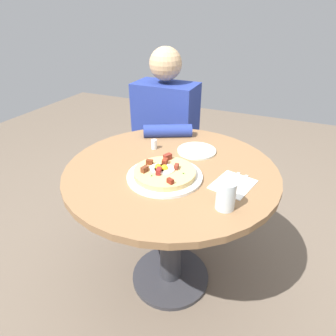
{
  "coord_description": "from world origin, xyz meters",
  "views": [
    {
      "loc": [
        -0.44,
        1.01,
        1.33
      ],
      "look_at": [
        -0.01,
        0.05,
        0.73
      ],
      "focal_mm": 30.72,
      "sensor_mm": 36.0,
      "label": 1
    }
  ],
  "objects_px": {
    "water_glass": "(226,195)",
    "fork": "(229,182)",
    "dining_table": "(171,198)",
    "knife": "(237,185)",
    "person_seated": "(166,148)",
    "pizza_plate": "(165,176)",
    "breakfast_pizza": "(164,172)",
    "salt_shaker": "(154,144)",
    "bread_plate": "(197,151)"
  },
  "relations": [
    {
      "from": "dining_table",
      "to": "person_seated",
      "type": "distance_m",
      "value": 0.62
    },
    {
      "from": "bread_plate",
      "to": "fork",
      "type": "xyz_separation_m",
      "value": [
        -0.21,
        0.22,
        0.0
      ]
    },
    {
      "from": "dining_table",
      "to": "knife",
      "type": "height_order",
      "value": "knife"
    },
    {
      "from": "person_seated",
      "to": "knife",
      "type": "relative_size",
      "value": 6.31
    },
    {
      "from": "knife",
      "to": "person_seated",
      "type": "bearing_deg",
      "value": -122.18
    },
    {
      "from": "knife",
      "to": "breakfast_pizza",
      "type": "bearing_deg",
      "value": -65.88
    },
    {
      "from": "person_seated",
      "to": "water_glass",
      "type": "relative_size",
      "value": 10.7
    },
    {
      "from": "dining_table",
      "to": "pizza_plate",
      "type": "relative_size",
      "value": 2.99
    },
    {
      "from": "breakfast_pizza",
      "to": "salt_shaker",
      "type": "xyz_separation_m",
      "value": [
        0.16,
        -0.23,
        -0.0
      ]
    },
    {
      "from": "dining_table",
      "to": "knife",
      "type": "bearing_deg",
      "value": 173.17
    },
    {
      "from": "dining_table",
      "to": "bread_plate",
      "type": "bearing_deg",
      "value": -105.2
    },
    {
      "from": "breakfast_pizza",
      "to": "knife",
      "type": "bearing_deg",
      "value": -169.46
    },
    {
      "from": "breakfast_pizza",
      "to": "salt_shaker",
      "type": "height_order",
      "value": "breakfast_pizza"
    },
    {
      "from": "person_seated",
      "to": "breakfast_pizza",
      "type": "distance_m",
      "value": 0.74
    },
    {
      "from": "fork",
      "to": "knife",
      "type": "distance_m",
      "value": 0.04
    },
    {
      "from": "pizza_plate",
      "to": "breakfast_pizza",
      "type": "xyz_separation_m",
      "value": [
        0.0,
        -0.0,
        0.02
      ]
    },
    {
      "from": "dining_table",
      "to": "person_seated",
      "type": "bearing_deg",
      "value": -63.5
    },
    {
      "from": "person_seated",
      "to": "fork",
      "type": "bearing_deg",
      "value": 132.85
    },
    {
      "from": "person_seated",
      "to": "salt_shaker",
      "type": "relative_size",
      "value": 23.86
    },
    {
      "from": "water_glass",
      "to": "fork",
      "type": "bearing_deg",
      "value": -81.87
    },
    {
      "from": "dining_table",
      "to": "salt_shaker",
      "type": "distance_m",
      "value": 0.28
    },
    {
      "from": "person_seated",
      "to": "water_glass",
      "type": "distance_m",
      "value": 0.97
    },
    {
      "from": "knife",
      "to": "salt_shaker",
      "type": "height_order",
      "value": "salt_shaker"
    },
    {
      "from": "dining_table",
      "to": "water_glass",
      "type": "relative_size",
      "value": 8.82
    },
    {
      "from": "person_seated",
      "to": "fork",
      "type": "distance_m",
      "value": 0.82
    },
    {
      "from": "person_seated",
      "to": "breakfast_pizza",
      "type": "relative_size",
      "value": 4.43
    },
    {
      "from": "breakfast_pizza",
      "to": "knife",
      "type": "distance_m",
      "value": 0.3
    },
    {
      "from": "breakfast_pizza",
      "to": "bread_plate",
      "type": "relative_size",
      "value": 1.36
    },
    {
      "from": "breakfast_pizza",
      "to": "fork",
      "type": "distance_m",
      "value": 0.26
    },
    {
      "from": "dining_table",
      "to": "bread_plate",
      "type": "height_order",
      "value": "bread_plate"
    },
    {
      "from": "bread_plate",
      "to": "water_glass",
      "type": "xyz_separation_m",
      "value": [
        -0.24,
        0.38,
        0.05
      ]
    },
    {
      "from": "fork",
      "to": "water_glass",
      "type": "xyz_separation_m",
      "value": [
        -0.02,
        0.16,
        0.05
      ]
    },
    {
      "from": "pizza_plate",
      "to": "knife",
      "type": "bearing_deg",
      "value": -169.23
    },
    {
      "from": "bread_plate",
      "to": "breakfast_pizza",
      "type": "bearing_deg",
      "value": 81.13
    },
    {
      "from": "pizza_plate",
      "to": "bread_plate",
      "type": "xyz_separation_m",
      "value": [
        -0.04,
        -0.28,
        -0.0
      ]
    },
    {
      "from": "fork",
      "to": "salt_shaker",
      "type": "bearing_deg",
      "value": -98.07
    },
    {
      "from": "pizza_plate",
      "to": "bread_plate",
      "type": "bearing_deg",
      "value": -98.43
    },
    {
      "from": "person_seated",
      "to": "knife",
      "type": "height_order",
      "value": "person_seated"
    },
    {
      "from": "pizza_plate",
      "to": "salt_shaker",
      "type": "xyz_separation_m",
      "value": [
        0.16,
        -0.23,
        0.02
      ]
    },
    {
      "from": "person_seated",
      "to": "pizza_plate",
      "type": "height_order",
      "value": "person_seated"
    },
    {
      "from": "bread_plate",
      "to": "fork",
      "type": "bearing_deg",
      "value": 134.03
    },
    {
      "from": "breakfast_pizza",
      "to": "water_glass",
      "type": "height_order",
      "value": "water_glass"
    },
    {
      "from": "dining_table",
      "to": "person_seated",
      "type": "relative_size",
      "value": 0.82
    },
    {
      "from": "salt_shaker",
      "to": "dining_table",
      "type": "bearing_deg",
      "value": 137.78
    },
    {
      "from": "dining_table",
      "to": "fork",
      "type": "bearing_deg",
      "value": 174.08
    },
    {
      "from": "breakfast_pizza",
      "to": "bread_plate",
      "type": "bearing_deg",
      "value": -98.87
    },
    {
      "from": "fork",
      "to": "water_glass",
      "type": "relative_size",
      "value": 1.7
    },
    {
      "from": "salt_shaker",
      "to": "bread_plate",
      "type": "bearing_deg",
      "value": -165.13
    },
    {
      "from": "water_glass",
      "to": "bread_plate",
      "type": "bearing_deg",
      "value": -58.45
    },
    {
      "from": "dining_table",
      "to": "breakfast_pizza",
      "type": "xyz_separation_m",
      "value": [
        -0.01,
        0.09,
        0.19
      ]
    }
  ]
}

